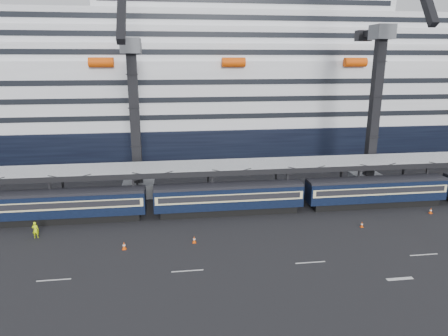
{
  "coord_description": "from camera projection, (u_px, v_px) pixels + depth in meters",
  "views": [
    {
      "loc": [
        -15.12,
        -37.78,
        19.09
      ],
      "look_at": [
        -8.63,
        10.0,
        6.08
      ],
      "focal_mm": 32.0,
      "sensor_mm": 36.0,
      "label": 1
    }
  ],
  "objects": [
    {
      "name": "crane_dark_mid",
      "position": [
        377.0,
        101.0,
        58.37
      ],
      "size": [
        4.5,
        18.24,
        39.64
      ],
      "color": "#53565C",
      "rests_on": "ground"
    },
    {
      "name": "train",
      "position": [
        255.0,
        196.0,
        51.47
      ],
      "size": [
        133.05,
        3.0,
        4.05
      ],
      "color": "black",
      "rests_on": "ground"
    },
    {
      "name": "traffic_cone_d",
      "position": [
        194.0,
        239.0,
        43.14
      ],
      "size": [
        0.39,
        0.39,
        0.79
      ],
      "color": "#E74A07",
      "rests_on": "ground"
    },
    {
      "name": "canopy",
      "position": [
        282.0,
        164.0,
        55.1
      ],
      "size": [
        130.0,
        6.25,
        5.53
      ],
      "color": "gray",
      "rests_on": "ground"
    },
    {
      "name": "traffic_cone_c",
      "position": [
        124.0,
        245.0,
        41.64
      ],
      "size": [
        0.43,
        0.43,
        0.86
      ],
      "color": "#E74A07",
      "rests_on": "ground"
    },
    {
      "name": "crane_dark_near",
      "position": [
        134.0,
        114.0,
        55.16
      ],
      "size": [
        4.5,
        17.75,
        35.08
      ],
      "color": "#53565C",
      "rests_on": "ground"
    },
    {
      "name": "cruise_ship",
      "position": [
        237.0,
        94.0,
        83.72
      ],
      "size": [
        214.09,
        28.84,
        34.0
      ],
      "color": "black",
      "rests_on": "ground"
    },
    {
      "name": "traffic_cone_f",
      "position": [
        431.0,
        211.0,
        51.44
      ],
      "size": [
        0.39,
        0.39,
        0.78
      ],
      "color": "#E74A07",
      "rests_on": "ground"
    },
    {
      "name": "traffic_cone_e",
      "position": [
        362.0,
        224.0,
        47.18
      ],
      "size": [
        0.36,
        0.36,
        0.71
      ],
      "color": "#E74A07",
      "rests_on": "ground"
    },
    {
      "name": "worker",
      "position": [
        35.0,
        230.0,
        44.16
      ],
      "size": [
        0.72,
        0.49,
        1.91
      ],
      "primitive_type": "imported",
      "rotation": [
        0.0,
        0.0,
        3.18
      ],
      "color": "#DAFF0D",
      "rests_on": "ground"
    },
    {
      "name": "lane_markings",
      "position": [
        414.0,
        262.0,
        39.13
      ],
      "size": [
        111.0,
        4.27,
        0.02
      ],
      "color": "beige",
      "rests_on": "ground"
    },
    {
      "name": "ground",
      "position": [
        315.0,
        243.0,
        43.08
      ],
      "size": [
        260.0,
        260.0,
        0.0
      ],
      "primitive_type": "plane",
      "color": "black",
      "rests_on": "ground"
    }
  ]
}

